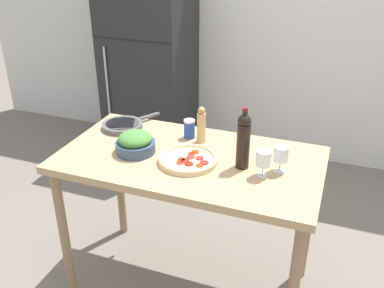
# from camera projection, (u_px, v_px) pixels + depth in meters

# --- Properties ---
(ground_plane) EXTENTS (14.00, 14.00, 0.00)m
(ground_plane) POSITION_uv_depth(u_px,v_px,m) (190.00, 283.00, 2.82)
(ground_plane) COLOR slate
(wall_back) EXTENTS (6.40, 0.08, 2.60)m
(wall_back) POSITION_uv_depth(u_px,v_px,m) (268.00, 24.00, 3.97)
(wall_back) COLOR silver
(wall_back) RESTS_ON ground_plane
(refrigerator) EXTENTS (0.77, 0.71, 1.70)m
(refrigerator) POSITION_uv_depth(u_px,v_px,m) (150.00, 71.00, 4.17)
(refrigerator) COLOR black
(refrigerator) RESTS_ON ground_plane
(prep_counter) EXTENTS (1.46, 0.79, 0.95)m
(prep_counter) POSITION_uv_depth(u_px,v_px,m) (190.00, 173.00, 2.44)
(prep_counter) COLOR tan
(prep_counter) RESTS_ON ground_plane
(wine_bottle) EXTENTS (0.07, 0.07, 0.34)m
(wine_bottle) POSITION_uv_depth(u_px,v_px,m) (243.00, 140.00, 2.22)
(wine_bottle) COLOR black
(wine_bottle) RESTS_ON prep_counter
(wine_glass_near) EXTENTS (0.08, 0.08, 0.14)m
(wine_glass_near) POSITION_uv_depth(u_px,v_px,m) (264.00, 160.00, 2.16)
(wine_glass_near) COLOR silver
(wine_glass_near) RESTS_ON prep_counter
(wine_glass_far) EXTENTS (0.08, 0.08, 0.14)m
(wine_glass_far) POSITION_uv_depth(u_px,v_px,m) (281.00, 155.00, 2.20)
(wine_glass_far) COLOR silver
(wine_glass_far) RESTS_ON prep_counter
(pepper_mill) EXTENTS (0.05, 0.05, 0.22)m
(pepper_mill) POSITION_uv_depth(u_px,v_px,m) (201.00, 125.00, 2.51)
(pepper_mill) COLOR tan
(pepper_mill) RESTS_ON prep_counter
(salad_bowl) EXTENTS (0.23, 0.23, 0.12)m
(salad_bowl) POSITION_uv_depth(u_px,v_px,m) (135.00, 143.00, 2.42)
(salad_bowl) COLOR #384C6B
(salad_bowl) RESTS_ON prep_counter
(homemade_pizza) EXTENTS (0.33, 0.33, 0.03)m
(homemade_pizza) POSITION_uv_depth(u_px,v_px,m) (188.00, 159.00, 2.33)
(homemade_pizza) COLOR #DBC189
(homemade_pizza) RESTS_ON prep_counter
(salt_canister) EXTENTS (0.07, 0.07, 0.12)m
(salt_canister) POSITION_uv_depth(u_px,v_px,m) (189.00, 129.00, 2.58)
(salt_canister) COLOR #284CA3
(salt_canister) RESTS_ON prep_counter
(cast_iron_skillet) EXTENTS (0.29, 0.38, 0.03)m
(cast_iron_skillet) POSITION_uv_depth(u_px,v_px,m) (123.00, 125.00, 2.73)
(cast_iron_skillet) COLOR #56565B
(cast_iron_skillet) RESTS_ON prep_counter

